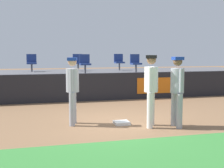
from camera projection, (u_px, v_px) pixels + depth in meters
The scene contains 13 objects.
ground_plane at pixel (122, 123), 8.64m from camera, with size 60.00×60.00×0.00m, color #846042.
grass_foreground_strip at pixel (171, 159), 5.68m from camera, with size 18.00×2.80×0.01m, color #388438.
first_base at pixel (122, 123), 8.44m from camera, with size 0.40×0.40×0.08m, color white.
player_fielder_home at pixel (151, 86), 8.07m from camera, with size 0.54×0.50×1.87m.
player_runner_visitor at pixel (73, 86), 8.31m from camera, with size 0.42×0.49×1.81m.
player_coach_visitor at pixel (177, 87), 8.03m from camera, with size 0.35×0.51×1.83m.
field_wall at pixel (93, 87), 12.51m from camera, with size 18.00×0.26×1.10m.
bleacher_platform at pixel (82, 82), 14.98m from camera, with size 18.00×4.80×1.01m, color #59595E.
seat_back_center at pixel (78, 61), 15.51m from camera, with size 0.47×0.44×0.84m.
seat_back_right at pixel (119, 61), 16.06m from camera, with size 0.47×0.44×0.84m.
seat_front_center at pixel (85, 63), 13.79m from camera, with size 0.47×0.44×0.84m.
seat_back_left at pixel (32, 62), 14.93m from camera, with size 0.47×0.44×0.84m.
seat_front_right at pixel (136, 62), 14.40m from camera, with size 0.45×0.44×0.84m.
Camera 1 is at (-2.47, -8.12, 1.95)m, focal length 49.96 mm.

